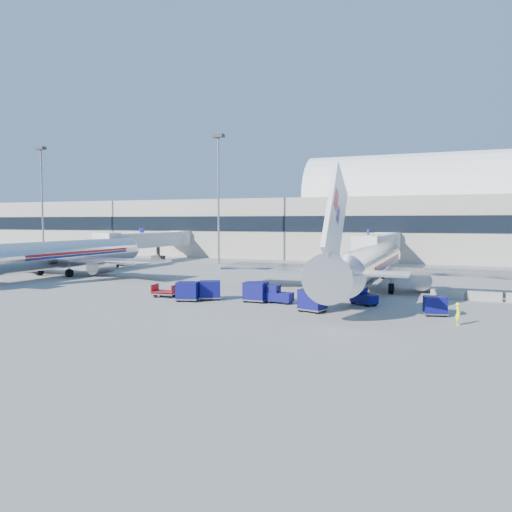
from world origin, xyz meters
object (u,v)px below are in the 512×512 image
at_px(tug_lead, 278,295).
at_px(airliner_mid, 59,254).
at_px(cart_solo_near, 312,300).
at_px(mast_west, 218,179).
at_px(tug_right, 363,297).
at_px(barrier_mid, 485,296).
at_px(jetbridge_near, 379,244).
at_px(jetbridge_mid, 152,240).
at_px(mast_far_west, 42,185).
at_px(tug_left, 263,290).
at_px(cart_train_a, 256,291).
at_px(ramp_worker, 458,314).
at_px(barrier_near, 447,294).
at_px(cart_open_red, 165,293).
at_px(airliner_main, 368,264).
at_px(cart_train_c, 188,291).
at_px(cart_train_b, 210,290).
at_px(cart_solo_far, 435,305).

bearing_deg(tug_lead, airliner_mid, 168.12).
relative_size(tug_lead, cart_solo_near, 1.03).
height_order(mast_west, tug_right, mast_west).
bearing_deg(barrier_mid, mast_west, 145.86).
distance_m(jetbridge_near, jetbridge_mid, 42.00).
distance_m(jetbridge_mid, mast_far_west, 27.82).
bearing_deg(mast_far_west, tug_lead, -29.69).
relative_size(airliner_mid, tug_left, 14.14).
height_order(airliner_mid, cart_train_a, airliner_mid).
xyz_separation_m(mast_west, tug_lead, (23.63, -36.28, -14.05)).
bearing_deg(tug_left, mast_far_west, 70.45).
bearing_deg(airliner_mid, ramp_worker, -16.60).
relative_size(tug_left, cart_solo_near, 1.05).
height_order(jetbridge_mid, cart_train_a, jetbridge_mid).
bearing_deg(barrier_near, airliner_mid, 177.13).
bearing_deg(cart_open_red, airliner_mid, 149.62).
xyz_separation_m(mast_far_west, ramp_worker, (78.88, -40.67, -13.97)).
bearing_deg(airliner_main, cart_train_c, -138.58).
bearing_deg(cart_open_red, jetbridge_near, 62.81).
relative_size(mast_far_west, barrier_mid, 7.53).
bearing_deg(jetbridge_near, airliner_main, -84.78).
bearing_deg(tug_lead, jetbridge_near, 88.85).
distance_m(mast_west, cart_train_c, 43.60).
height_order(airliner_main, airliner_mid, same).
bearing_deg(cart_solo_near, tug_left, 154.83).
relative_size(jetbridge_mid, cart_train_b, 10.87).
xyz_separation_m(mast_far_west, tug_left, (61.06, -33.49, -14.06)).
height_order(jetbridge_mid, cart_open_red, jetbridge_mid).
bearing_deg(cart_train_a, jetbridge_mid, 134.81).
relative_size(cart_train_b, ramp_worker, 1.54).
height_order(airliner_main, cart_solo_near, airliner_main).
xyz_separation_m(barrier_near, cart_solo_near, (-10.28, -11.45, 0.55)).
distance_m(barrier_near, cart_train_b, 22.84).
bearing_deg(cart_train_b, jetbridge_mid, 103.98).
bearing_deg(cart_train_c, jetbridge_near, 58.39).
bearing_deg(mast_far_west, barrier_mid, -19.00).
relative_size(jetbridge_near, tug_left, 10.43).
xyz_separation_m(barrier_near, cart_train_c, (-22.61, -10.39, 0.52)).
xyz_separation_m(airliner_main, mast_west, (-30.00, 25.49, 11.87)).
height_order(mast_far_west, mast_west, same).
relative_size(tug_left, cart_train_a, 1.23).
relative_size(barrier_mid, cart_train_c, 1.25).
bearing_deg(mast_west, cart_solo_far, -45.24).
xyz_separation_m(airliner_main, cart_train_a, (-8.50, -11.06, -1.93)).
distance_m(tug_lead, tug_left, 3.79).
bearing_deg(barrier_mid, jetbridge_near, 115.44).
xyz_separation_m(tug_lead, cart_solo_far, (13.59, -1.25, 0.09)).
distance_m(jetbridge_mid, barrier_near, 59.90).
xyz_separation_m(tug_right, cart_train_b, (-14.07, -2.55, 0.24)).
bearing_deg(tug_left, cart_solo_far, -94.82).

